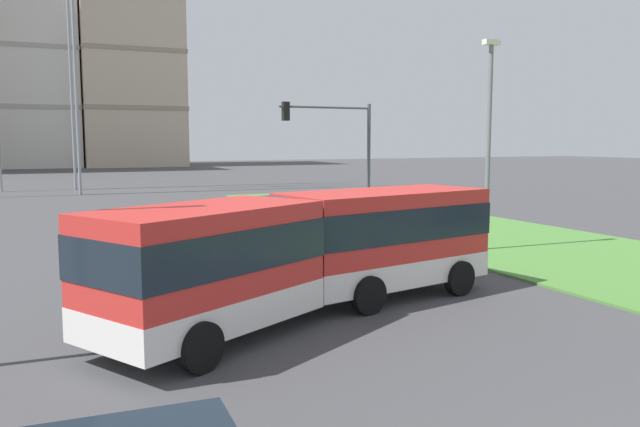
# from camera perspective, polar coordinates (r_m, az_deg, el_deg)

# --- Properties ---
(articulated_bus) EXTENTS (11.82, 6.30, 3.00)m
(articulated_bus) POSITION_cam_1_polar(r_m,az_deg,el_deg) (15.99, -0.85, -3.32)
(articulated_bus) COLOR red
(articulated_bus) RESTS_ON ground
(traffic_light_far_right) EXTENTS (4.45, 0.28, 6.04)m
(traffic_light_far_right) POSITION_cam_1_polar(r_m,az_deg,el_deg) (28.52, 1.82, 6.17)
(traffic_light_far_right) COLOR #474C51
(traffic_light_far_right) RESTS_ON ground
(streetlight_median) EXTENTS (0.70, 0.28, 8.27)m
(streetlight_median) POSITION_cam_1_polar(r_m,az_deg,el_deg) (25.88, 14.93, 6.75)
(streetlight_median) COLOR slate
(streetlight_median) RESTS_ON ground
(apartment_tower_westcentre) EXTENTS (16.66, 18.84, 45.97)m
(apartment_tower_westcentre) POSITION_cam_1_polar(r_m,az_deg,el_deg) (117.99, -25.38, 15.06)
(apartment_tower_westcentre) COLOR silver
(apartment_tower_westcentre) RESTS_ON ground
(apartment_tower_centre) EXTENTS (16.39, 18.61, 37.12)m
(apartment_tower_centre) POSITION_cam_1_polar(r_m,az_deg,el_deg) (116.65, -16.87, 13.31)
(apartment_tower_centre) COLOR #C6B299
(apartment_tower_centre) RESTS_ON ground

